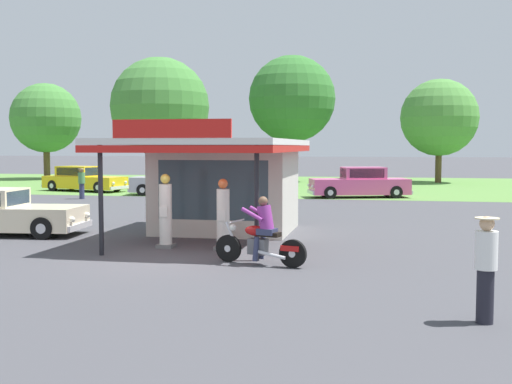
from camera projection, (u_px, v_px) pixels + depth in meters
name	position (u px, v px, depth m)	size (l,w,h in m)	color
ground_plane	(163.00, 259.00, 15.24)	(300.00, 300.00, 0.00)	#424247
grass_verge_strip	(307.00, 185.00, 44.59)	(120.00, 24.00, 0.01)	#56843D
service_station_kiosk	(224.00, 179.00, 19.83)	(4.85, 7.47, 3.35)	beige
gas_pump_nearside	(166.00, 214.00, 16.91)	(0.44, 0.44, 1.98)	slate
gas_pump_offside	(223.00, 217.00, 16.61)	(0.44, 0.44, 1.87)	slate
motorcycle_with_rider	(261.00, 237.00, 14.47)	(2.23, 0.87, 1.58)	black
featured_classic_sedan	(1.00, 214.00, 19.47)	(5.09, 2.27, 1.41)	beige
parked_car_back_row_right	(83.00, 180.00, 38.30)	(5.67, 3.09, 1.51)	gold
parked_car_second_row_spare	(360.00, 184.00, 33.58)	(5.57, 3.16, 1.62)	#E55993
parked_car_back_row_left	(174.00, 182.00, 35.29)	(5.08, 2.45, 1.55)	#B7B7BC
bystander_standing_back_lot	(486.00, 266.00, 9.67)	(0.36, 0.36, 1.66)	black
bystander_chatting_near_pumps	(82.00, 183.00, 32.62)	(0.35, 0.35, 1.58)	#2D3351
tree_oak_centre	(46.00, 118.00, 52.17)	(5.71, 5.71, 7.90)	brown
tree_oak_left	(160.00, 107.00, 46.00)	(7.17, 7.17, 9.17)	brown
tree_oak_distant_spare	(441.00, 119.00, 47.02)	(5.72, 5.72, 7.71)	brown
tree_oak_far_right	(290.00, 101.00, 48.24)	(6.59, 6.59, 9.61)	brown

